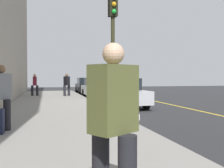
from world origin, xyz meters
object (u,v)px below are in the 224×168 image
parked_car_black (87,85)px  parked_car_white (98,88)px  pedestrian_black_coat (67,84)px  pedestrian_grey_coat (1,95)px  pedestrian_olive_coat (113,122)px  traffic_light_pole (113,35)px  parked_car_silver (121,92)px  pedestrian_burgundy_coat (35,84)px

parked_car_black → parked_car_white: (6.42, -0.08, -0.00)m
pedestrian_black_coat → pedestrian_grey_coat: bearing=-12.0°
parked_car_white → pedestrian_black_coat: size_ratio=2.82×
pedestrian_olive_coat → traffic_light_pole: bearing=165.9°
parked_car_white → pedestrian_olive_coat: bearing=-10.5°
parked_car_silver → traffic_light_pole: size_ratio=1.11×
pedestrian_grey_coat → pedestrian_burgundy_coat: pedestrian_grey_coat is taller
pedestrian_olive_coat → traffic_light_pole: size_ratio=0.45×
parked_car_silver → pedestrian_burgundy_coat: size_ratio=2.65×
parked_car_white → pedestrian_black_coat: pedestrian_black_coat is taller
pedestrian_grey_coat → pedestrian_burgundy_coat: (-13.51, 0.35, -0.04)m
pedestrian_burgundy_coat → pedestrian_black_coat: size_ratio=0.99×
parked_car_black → pedestrian_black_coat: pedestrian_black_coat is taller
pedestrian_olive_coat → pedestrian_burgundy_coat: pedestrian_olive_coat is taller
parked_car_silver → pedestrian_grey_coat: (5.92, -5.04, 0.33)m
parked_car_black → pedestrian_black_coat: size_ratio=2.84×
traffic_light_pole → parked_car_white: bearing=171.3°
parked_car_white → parked_car_silver: size_ratio=1.08×
pedestrian_olive_coat → pedestrian_black_coat: pedestrian_olive_coat is taller
pedestrian_black_coat → traffic_light_pole: 12.59m
parked_car_white → pedestrian_burgundy_coat: size_ratio=2.86×
parked_car_silver → pedestrian_black_coat: pedestrian_black_coat is taller
pedestrian_burgundy_coat → parked_car_black: bearing=134.9°
traffic_light_pole → pedestrian_black_coat: bearing=-177.8°
pedestrian_olive_coat → parked_car_silver: bearing=163.8°
pedestrian_grey_coat → pedestrian_burgundy_coat: bearing=178.5°
parked_car_white → traffic_light_pole: (11.40, -1.75, 2.12)m
traffic_light_pole → parked_car_black: bearing=174.1°
pedestrian_grey_coat → parked_car_black: bearing=164.5°
pedestrian_olive_coat → pedestrian_burgundy_coat: (-18.51, -1.50, -0.06)m
parked_car_white → pedestrian_grey_coat: size_ratio=2.74×
pedestrian_grey_coat → pedestrian_black_coat: size_ratio=1.03×
pedestrian_olive_coat → pedestrian_burgundy_coat: bearing=-175.4°
pedestrian_burgundy_coat → parked_car_silver: bearing=31.7°
pedestrian_grey_coat → pedestrian_burgundy_coat: size_ratio=1.05×
parked_car_black → pedestrian_grey_coat: size_ratio=2.75×
pedestrian_olive_coat → traffic_light_pole: traffic_light_pole is taller
pedestrian_olive_coat → pedestrian_black_coat: (-17.78, 0.86, -0.05)m
pedestrian_grey_coat → pedestrian_burgundy_coat: 13.51m
parked_car_black → parked_car_silver: same height
traffic_light_pole → pedestrian_burgundy_coat: bearing=-167.8°
parked_car_black → pedestrian_grey_coat: (18.16, -5.03, 0.33)m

